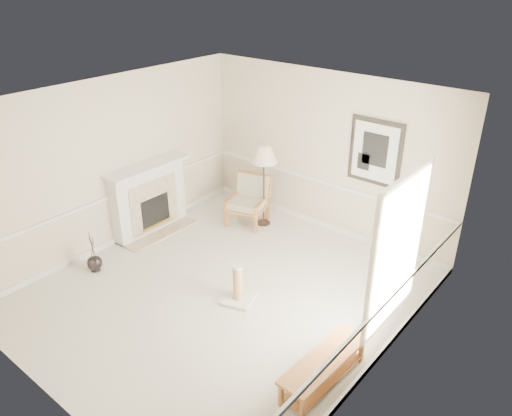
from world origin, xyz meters
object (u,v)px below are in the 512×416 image
Objects in this scene: armchair at (250,198)px; bench at (324,367)px; floor_vase at (95,263)px; scratching_post at (238,290)px; floor_lamp at (264,156)px.

armchair reaches higher than bench.
armchair reaches higher than floor_vase.
bench is 2.15× the size of scratching_post.
floor_lamp is at bearing 119.74° from scratching_post.
floor_vase reaches higher than bench.
floor_lamp reaches higher than armchair.
scratching_post is (-1.83, 0.56, -0.06)m from bench.
floor_lamp is (0.29, 0.07, 0.88)m from armchair.
scratching_post is at bearing -69.69° from armchair.
armchair is at bearing 141.89° from bench.
floor_lamp reaches higher than bench.
bench is (4.15, 0.30, 0.12)m from floor_vase.
floor_lamp is at bearing -2.16° from armchair.
bench is (3.04, -2.68, -1.12)m from floor_lamp.
floor_vase is 1.16× the size of scratching_post.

